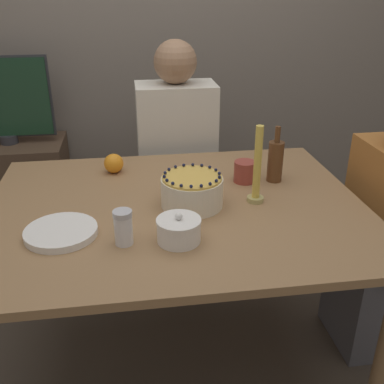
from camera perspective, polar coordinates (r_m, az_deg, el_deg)
ground_plane at (r=2.13m, az=-1.69°, el=-20.48°), size 12.00×12.00×0.00m
wall_behind at (r=2.89m, az=-5.58°, el=20.68°), size 8.00×0.05×2.60m
dining_table at (r=1.72m, az=-1.97°, el=-4.87°), size 1.40×1.07×0.77m
cake at (r=1.64m, az=-0.00°, el=0.13°), size 0.23×0.23×0.13m
sugar_bowl at (r=1.42m, az=-1.69°, el=-4.84°), size 0.14×0.14×0.10m
sugar_shaker at (r=1.42m, az=-8.72°, el=-4.45°), size 0.06×0.06×0.12m
plate_stack at (r=1.53m, az=-16.30°, el=-4.90°), size 0.24×0.24×0.02m
candle at (r=1.66m, az=8.26°, el=2.59°), size 0.06×0.06×0.29m
bottle at (r=1.87m, az=10.54°, el=3.96°), size 0.06×0.06×0.23m
cup at (r=1.85m, az=6.69°, el=2.58°), size 0.09×0.09×0.09m
orange_fruit_0 at (r=1.96m, az=-9.91°, el=3.61°), size 0.08×0.08×0.08m
person_man_blue_shirt at (r=2.43m, az=-1.91°, el=1.83°), size 0.40×0.34×1.28m
side_cabinet at (r=2.97m, az=-21.11°, el=-0.24°), size 0.61×0.40×0.66m
tv_monitor at (r=2.79m, az=-22.98°, el=10.76°), size 0.55×0.10×0.50m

